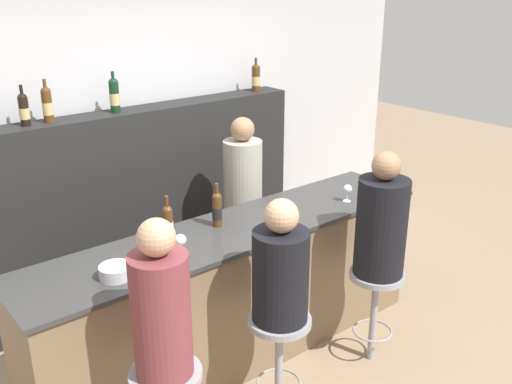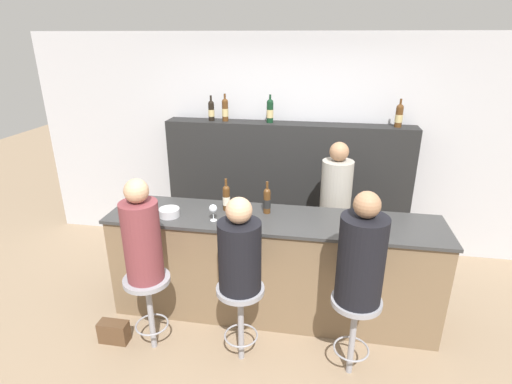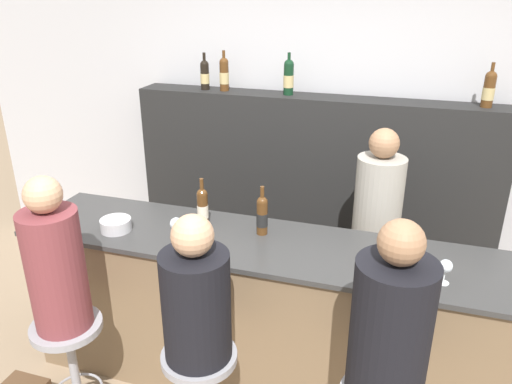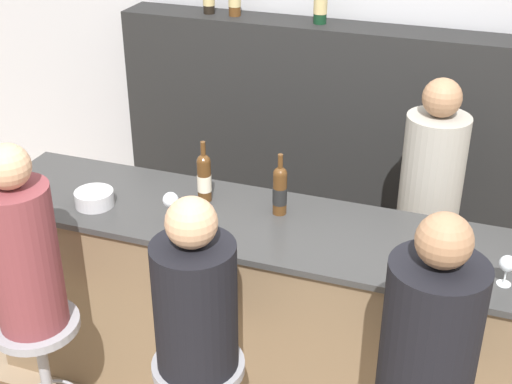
# 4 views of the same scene
# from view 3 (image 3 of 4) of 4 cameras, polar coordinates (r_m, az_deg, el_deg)

# --- Properties ---
(wall_back) EXTENTS (6.40, 0.05, 2.60)m
(wall_back) POSITION_cam_3_polar(r_m,az_deg,el_deg) (4.15, 7.21, 7.03)
(wall_back) COLOR #B2B2B7
(wall_back) RESTS_ON ground_plane
(bar_counter) EXTENTS (3.04, 0.65, 1.02)m
(bar_counter) POSITION_cam_3_polar(r_m,az_deg,el_deg) (3.19, 1.37, -13.90)
(bar_counter) COLOR brown
(bar_counter) RESTS_ON ground_plane
(back_bar_cabinet) EXTENTS (2.85, 0.28, 1.62)m
(back_bar_cabinet) POSITION_cam_3_polar(r_m,az_deg,el_deg) (4.10, 6.29, -0.36)
(back_bar_cabinet) COLOR black
(back_bar_cabinet) RESTS_ON ground_plane
(wine_bottle_counter_0) EXTENTS (0.07, 0.07, 0.31)m
(wine_bottle_counter_0) POSITION_cam_3_polar(r_m,az_deg,el_deg) (3.09, -6.12, -1.67)
(wine_bottle_counter_0) COLOR #4C2D14
(wine_bottle_counter_0) RESTS_ON bar_counter
(wine_bottle_counter_1) EXTENTS (0.07, 0.07, 0.31)m
(wine_bottle_counter_1) POSITION_cam_3_polar(r_m,az_deg,el_deg) (2.97, 0.70, -2.62)
(wine_bottle_counter_1) COLOR #4C2D14
(wine_bottle_counter_1) RESTS_ON bar_counter
(wine_bottle_backbar_0) EXTENTS (0.07, 0.07, 0.29)m
(wine_bottle_backbar_0) POSITION_cam_3_polar(r_m,az_deg,el_deg) (4.10, -5.88, 13.21)
(wine_bottle_backbar_0) COLOR black
(wine_bottle_backbar_0) RESTS_ON back_bar_cabinet
(wine_bottle_backbar_1) EXTENTS (0.07, 0.07, 0.31)m
(wine_bottle_backbar_1) POSITION_cam_3_polar(r_m,az_deg,el_deg) (4.03, -3.66, 13.32)
(wine_bottle_backbar_1) COLOR #4C2D14
(wine_bottle_backbar_1) RESTS_ON back_bar_cabinet
(wine_bottle_backbar_2) EXTENTS (0.08, 0.08, 0.32)m
(wine_bottle_backbar_2) POSITION_cam_3_polar(r_m,az_deg,el_deg) (3.88, 3.75, 13.00)
(wine_bottle_backbar_2) COLOR black
(wine_bottle_backbar_2) RESTS_ON back_bar_cabinet
(wine_bottle_backbar_3) EXTENTS (0.08, 0.08, 0.30)m
(wine_bottle_backbar_3) POSITION_cam_3_polar(r_m,az_deg,el_deg) (3.80, 25.08, 10.63)
(wine_bottle_backbar_3) COLOR #4C2D14
(wine_bottle_backbar_3) RESTS_ON back_bar_cabinet
(wine_glass_0) EXTENTS (0.07, 0.07, 0.15)m
(wine_glass_0) POSITION_cam_3_polar(r_m,az_deg,el_deg) (2.92, -9.11, -3.67)
(wine_glass_0) COLOR silver
(wine_glass_0) RESTS_ON bar_counter
(wine_glass_1) EXTENTS (0.07, 0.07, 0.13)m
(wine_glass_1) POSITION_cam_3_polar(r_m,az_deg,el_deg) (2.67, 20.86, -8.00)
(wine_glass_1) COLOR silver
(wine_glass_1) RESTS_ON bar_counter
(metal_bowl) EXTENTS (0.19, 0.19, 0.07)m
(metal_bowl) POSITION_cam_3_polar(r_m,az_deg,el_deg) (3.16, -15.72, -3.62)
(metal_bowl) COLOR #B7B7BC
(metal_bowl) RESTS_ON bar_counter
(bar_stool_left) EXTENTS (0.38, 0.38, 0.71)m
(bar_stool_left) POSITION_cam_3_polar(r_m,az_deg,el_deg) (3.07, -20.49, -16.20)
(bar_stool_left) COLOR gray
(bar_stool_left) RESTS_ON ground_plane
(guest_seated_left) EXTENTS (0.30, 0.30, 0.85)m
(guest_seated_left) POSITION_cam_3_polar(r_m,az_deg,el_deg) (2.78, -21.98, -7.58)
(guest_seated_left) COLOR brown
(guest_seated_left) RESTS_ON bar_stool_left
(bar_stool_middle) EXTENTS (0.38, 0.38, 0.71)m
(bar_stool_middle) POSITION_cam_3_polar(r_m,az_deg,el_deg) (2.73, -6.39, -20.29)
(bar_stool_middle) COLOR gray
(bar_stool_middle) RESTS_ON ground_plane
(guest_seated_middle) EXTENTS (0.33, 0.33, 0.76)m
(guest_seated_middle) POSITION_cam_3_polar(r_m,az_deg,el_deg) (2.43, -6.88, -12.04)
(guest_seated_middle) COLOR black
(guest_seated_middle) RESTS_ON bar_stool_middle
(guest_seated_right) EXTENTS (0.34, 0.34, 0.87)m
(guest_seated_right) POSITION_cam_3_polar(r_m,az_deg,el_deg) (2.24, 15.15, -14.59)
(guest_seated_right) COLOR black
(guest_seated_right) RESTS_ON bar_stool_right
(bartender) EXTENTS (0.32, 0.32, 1.58)m
(bartender) POSITION_cam_3_polar(r_m,az_deg,el_deg) (3.53, 13.26, -6.29)
(bartender) COLOR gray
(bartender) RESTS_ON ground_plane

